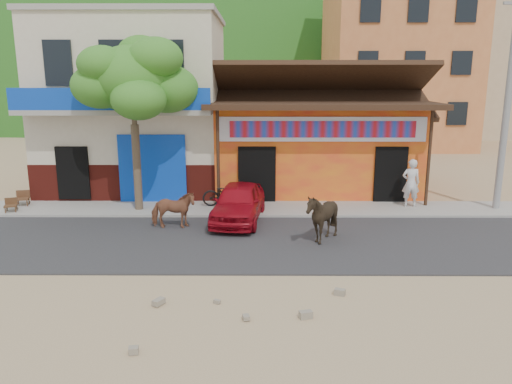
% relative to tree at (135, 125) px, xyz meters
% --- Properties ---
extents(ground, '(120.00, 120.00, 0.00)m').
position_rel_tree_xyz_m(ground, '(4.60, -5.80, -3.12)').
color(ground, '#9E825B').
rests_on(ground, ground).
extents(road, '(60.00, 5.00, 0.04)m').
position_rel_tree_xyz_m(road, '(4.60, -3.30, -3.10)').
color(road, '#28282B').
rests_on(road, ground).
extents(sidewalk, '(60.00, 2.00, 0.12)m').
position_rel_tree_xyz_m(sidewalk, '(4.60, 0.20, -3.06)').
color(sidewalk, gray).
rests_on(sidewalk, ground).
extents(dance_club, '(8.00, 6.00, 3.60)m').
position_rel_tree_xyz_m(dance_club, '(6.60, 4.20, -1.32)').
color(dance_club, orange).
rests_on(dance_club, ground).
extents(cafe_building, '(7.00, 6.00, 7.00)m').
position_rel_tree_xyz_m(cafe_building, '(-0.90, 4.20, 0.38)').
color(cafe_building, beige).
rests_on(cafe_building, ground).
extents(apartment_front, '(9.00, 9.00, 12.00)m').
position_rel_tree_xyz_m(apartment_front, '(13.60, 18.20, 2.88)').
color(apartment_front, '#CC723F').
rests_on(apartment_front, ground).
extents(apartment_rear, '(8.00, 8.00, 10.00)m').
position_rel_tree_xyz_m(apartment_rear, '(22.60, 24.20, 1.88)').
color(apartment_rear, tan).
rests_on(apartment_rear, ground).
extents(hillside, '(100.00, 40.00, 24.00)m').
position_rel_tree_xyz_m(hillside, '(4.60, 64.20, 8.88)').
color(hillside, '#194C14').
rests_on(hillside, ground).
extents(tree, '(3.00, 3.00, 6.00)m').
position_rel_tree_xyz_m(tree, '(0.00, 0.00, 0.00)').
color(tree, '#2D721E').
rests_on(tree, sidewalk).
extents(utility_pole, '(0.24, 0.24, 8.00)m').
position_rel_tree_xyz_m(utility_pole, '(12.80, 0.20, 1.00)').
color(utility_pole, gray).
rests_on(utility_pole, sidewalk).
extents(cow_tan, '(1.44, 0.72, 1.18)m').
position_rel_tree_xyz_m(cow_tan, '(1.56, -2.02, -2.49)').
color(cow_tan, brown).
rests_on(cow_tan, road).
extents(cow_dark, '(1.58, 1.47, 1.49)m').
position_rel_tree_xyz_m(cow_dark, '(6.09, -3.34, -2.34)').
color(cow_dark, black).
rests_on(cow_dark, road).
extents(red_car, '(1.94, 3.88, 1.27)m').
position_rel_tree_xyz_m(red_car, '(3.60, -1.20, -2.45)').
color(red_car, '#9F0B18').
rests_on(red_car, road).
extents(scooter, '(1.81, 0.81, 0.92)m').
position_rel_tree_xyz_m(scooter, '(3.10, 0.48, -2.54)').
color(scooter, black).
rests_on(scooter, sidewalk).
extents(pedestrian, '(0.65, 0.44, 1.74)m').
position_rel_tree_xyz_m(pedestrian, '(9.76, 0.43, -2.13)').
color(pedestrian, silver).
rests_on(pedestrian, sidewalk).
extents(cafe_chair_left, '(0.56, 0.56, 0.99)m').
position_rel_tree_xyz_m(cafe_chair_left, '(-4.40, 0.50, -2.51)').
color(cafe_chair_left, '#462817').
rests_on(cafe_chair_left, sidewalk).
extents(cafe_chair_right, '(0.51, 0.51, 0.87)m').
position_rel_tree_xyz_m(cafe_chair_right, '(-4.40, -0.38, -2.57)').
color(cafe_chair_right, '#472617').
rests_on(cafe_chair_right, sidewalk).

